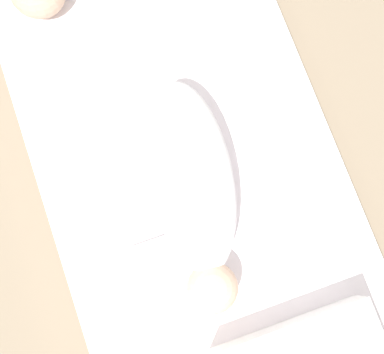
# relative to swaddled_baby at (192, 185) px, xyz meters

# --- Properties ---
(ground_plane) EXTENTS (12.00, 12.00, 0.00)m
(ground_plane) POSITION_rel_swaddled_baby_xyz_m (-0.02, 0.01, -0.24)
(ground_plane) COLOR #7A6B56
(bed_mattress) EXTENTS (1.51, 0.78, 0.15)m
(bed_mattress) POSITION_rel_swaddled_baby_xyz_m (-0.02, 0.01, -0.16)
(bed_mattress) COLOR white
(bed_mattress) RESTS_ON ground_plane
(burp_cloth) EXTENTS (0.21, 0.21, 0.02)m
(burp_cloth) POSITION_rel_swaddled_baby_xyz_m (0.20, -0.10, -0.08)
(burp_cloth) COLOR white
(burp_cloth) RESTS_ON bed_mattress
(swaddled_baby) EXTENTS (0.60, 0.28, 0.18)m
(swaddled_baby) POSITION_rel_swaddled_baby_xyz_m (0.00, 0.00, 0.00)
(swaddled_baby) COLOR white
(swaddled_baby) RESTS_ON bed_mattress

